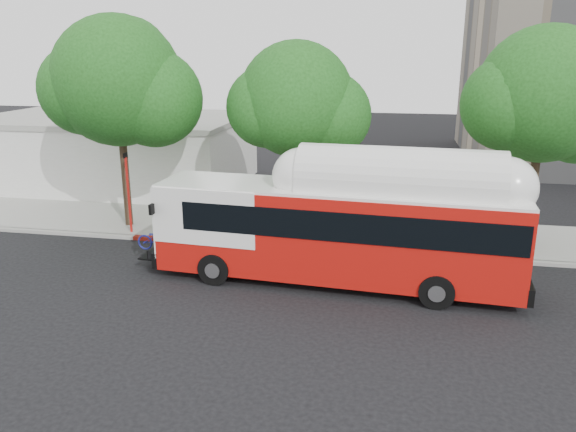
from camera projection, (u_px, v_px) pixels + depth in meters
The scene contains 10 objects.
ground at pixel (295, 287), 20.13m from camera, with size 120.00×120.00×0.00m, color black.
sidewalk at pixel (319, 230), 26.24m from camera, with size 60.00×5.00×0.15m, color gray.
curb_strip at pixel (310, 249), 23.79m from camera, with size 60.00×0.30×0.15m, color gray.
red_curb_segment at pixel (242, 244), 24.31m from camera, with size 10.00×0.32×0.16m, color maroon.
street_tree_left at pixel (128, 86), 25.00m from camera, with size 6.67×5.80×9.74m.
street_tree_mid at pixel (306, 104), 24.27m from camera, with size 5.75×5.00×8.62m.
street_tree_right at pixel (555, 100), 22.22m from camera, with size 6.21×5.40×9.18m.
low_commercial_bldg at pixel (114, 150), 35.19m from camera, with size 16.20×10.20×4.25m.
transit_bus at pixel (338, 233), 19.98m from camera, with size 13.92×3.72×4.07m.
signal_pole at pixel (128, 194), 25.23m from camera, with size 0.11×0.36×3.81m.
Camera 1 is at (3.19, -18.31, 8.14)m, focal length 35.00 mm.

